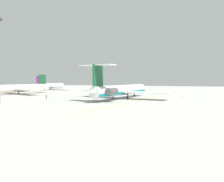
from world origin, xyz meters
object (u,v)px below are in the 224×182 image
(airliner_mid_right, at_px, (51,86))
(ground_crew_near_tail, at_px, (100,92))
(airliner_mid_left, at_px, (17,88))
(ground_crew_near_nose, at_px, (46,96))
(safety_cone_wingtip, at_px, (183,96))
(safety_cone_nose, at_px, (169,95))
(ground_crew_portside, at_px, (109,91))
(main_jetliner, at_px, (120,90))

(airliner_mid_right, bearing_deg, ground_crew_near_tail, -121.55)
(airliner_mid_right, xyz_separation_m, ground_crew_near_tail, (-31.86, -47.59, -1.66))
(airliner_mid_left, height_order, ground_crew_near_nose, airliner_mid_left)
(ground_crew_near_nose, distance_m, safety_cone_wingtip, 56.52)
(ground_crew_near_nose, height_order, safety_cone_nose, ground_crew_near_nose)
(ground_crew_near_nose, bearing_deg, airliner_mid_right, -57.64)
(safety_cone_nose, bearing_deg, ground_crew_portside, 74.54)
(airliner_mid_left, distance_m, airliner_mid_right, 43.54)
(airliner_mid_left, bearing_deg, ground_crew_portside, 136.62)
(ground_crew_portside, height_order, safety_cone_nose, ground_crew_portside)
(main_jetliner, height_order, safety_cone_wingtip, main_jetliner)
(airliner_mid_left, distance_m, ground_crew_portside, 46.24)
(main_jetliner, height_order, ground_crew_near_tail, main_jetliner)
(ground_crew_near_nose, height_order, safety_cone_wingtip, ground_crew_near_nose)
(airliner_mid_left, height_order, safety_cone_wingtip, airliner_mid_left)
(ground_crew_near_tail, height_order, safety_cone_nose, ground_crew_near_tail)
(airliner_mid_left, bearing_deg, ground_crew_near_nose, 80.99)
(airliner_mid_right, xyz_separation_m, ground_crew_portside, (-25.22, -49.96, -1.62))
(ground_crew_near_tail, bearing_deg, airliner_mid_right, -169.96)
(main_jetliner, xyz_separation_m, ground_crew_near_nose, (-9.29, 26.64, -2.30))
(main_jetliner, relative_size, airliner_mid_left, 1.30)
(airliner_mid_right, relative_size, ground_crew_near_tail, 17.91)
(main_jetliner, distance_m, safety_cone_nose, 26.12)
(airliner_mid_left, bearing_deg, main_jetliner, 104.25)
(ground_crew_near_nose, relative_size, ground_crew_portside, 0.93)
(ground_crew_near_nose, relative_size, safety_cone_nose, 3.09)
(airliner_mid_left, xyz_separation_m, safety_cone_nose, (9.17, -73.54, -2.68))
(ground_crew_portside, bearing_deg, main_jetliner, 81.86)
(safety_cone_nose, bearing_deg, safety_cone_wingtip, -108.66)
(ground_crew_near_tail, distance_m, ground_crew_portside, 7.05)
(safety_cone_wingtip, bearing_deg, ground_crew_near_nose, 117.66)
(airliner_mid_right, xyz_separation_m, ground_crew_near_nose, (-61.88, -36.36, -1.70))
(airliner_mid_left, xyz_separation_m, airliner_mid_right, (42.92, 7.28, -0.18))
(ground_crew_near_tail, height_order, safety_cone_wingtip, ground_crew_near_tail)
(airliner_mid_right, height_order, ground_crew_portside, airliner_mid_right)
(ground_crew_portside, bearing_deg, safety_cone_nose, 130.93)
(safety_cone_nose, bearing_deg, ground_crew_near_nose, 122.31)
(airliner_mid_left, bearing_deg, ground_crew_near_tail, 129.43)
(airliner_mid_right, height_order, ground_crew_near_nose, airliner_mid_right)
(main_jetliner, bearing_deg, ground_crew_portside, 40.44)
(airliner_mid_left, height_order, safety_cone_nose, airliner_mid_left)
(airliner_mid_left, bearing_deg, airliner_mid_right, -146.28)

